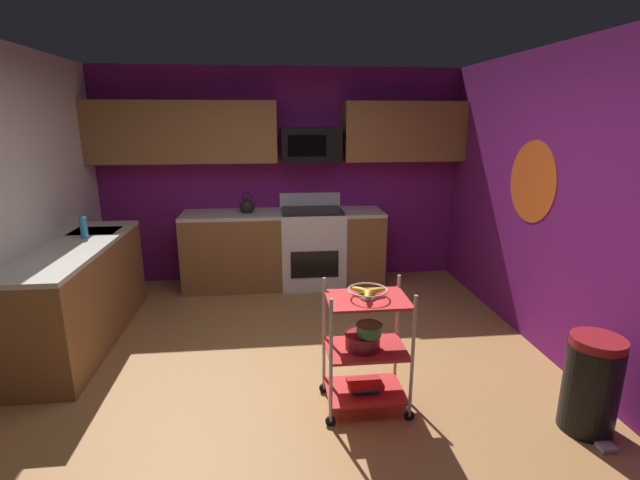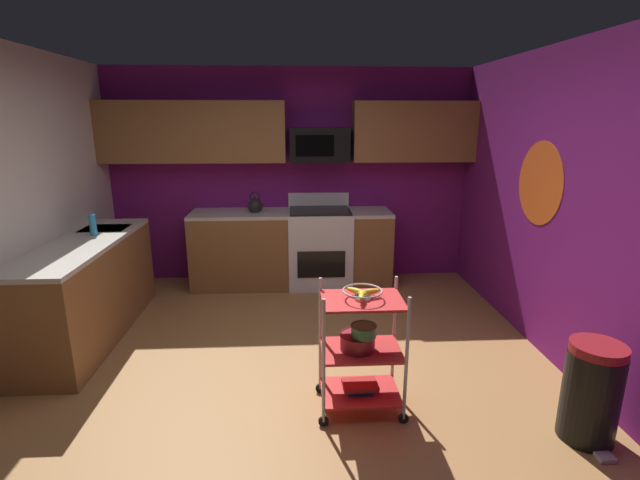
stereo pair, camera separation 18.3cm
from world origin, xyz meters
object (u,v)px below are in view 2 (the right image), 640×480
object	(u,v)px
oven_range	(320,246)
rolling_cart	(361,350)
microwave	(319,145)
dish_soap_bottle	(93,225)
book_stack	(360,386)
mixing_bowl_small	(364,330)
trash_can	(591,392)
kettle	(255,206)
fruit_bowl	(362,292)
mixing_bowl_large	(357,341)

from	to	relation	value
oven_range	rolling_cart	xyz separation A→B (m)	(0.14, -2.58, -0.02)
microwave	rolling_cart	xyz separation A→B (m)	(0.14, -2.68, -1.25)
oven_range	dish_soap_bottle	size ratio (longest dim) A/B	5.50
book_stack	dish_soap_bottle	size ratio (longest dim) A/B	1.27
mixing_bowl_small	trash_can	bearing A→B (deg)	-14.46
oven_range	microwave	xyz separation A→B (m)	(-0.00, 0.10, 1.22)
kettle	rolling_cart	bearing A→B (deg)	-70.43
rolling_cart	dish_soap_bottle	distance (m)	2.88
book_stack	kettle	bearing A→B (deg)	109.57
rolling_cart	fruit_bowl	size ratio (longest dim) A/B	3.36
mixing_bowl_small	microwave	bearing A→B (deg)	93.22
fruit_bowl	dish_soap_bottle	world-z (taller)	dish_soap_bottle
mixing_bowl_small	dish_soap_bottle	distance (m)	2.88
microwave	book_stack	size ratio (longest dim) A/B	2.76
fruit_bowl	book_stack	xyz separation A→B (m)	(0.00, -0.00, -0.71)
kettle	trash_can	world-z (taller)	kettle
microwave	rolling_cart	distance (m)	2.96
mixing_bowl_large	oven_range	bearing A→B (deg)	92.61
oven_range	kettle	bearing A→B (deg)	-179.71
oven_range	mixing_bowl_large	xyz separation A→B (m)	(0.12, -2.58, 0.04)
rolling_cart	trash_can	size ratio (longest dim) A/B	1.39
kettle	fruit_bowl	bearing A→B (deg)	-70.43
microwave	kettle	xyz separation A→B (m)	(-0.77, -0.11, -0.70)
kettle	trash_can	bearing A→B (deg)	-51.93
trash_can	fruit_bowl	bearing A→B (deg)	164.19
trash_can	mixing_bowl_small	bearing A→B (deg)	165.54
rolling_cart	mixing_bowl_large	distance (m)	0.07
kettle	dish_soap_bottle	distance (m)	1.79
mixing_bowl_small	kettle	world-z (taller)	kettle
oven_range	kettle	xyz separation A→B (m)	(-0.77, -0.00, 0.52)
oven_range	fruit_bowl	bearing A→B (deg)	-86.82
mixing_bowl_large	dish_soap_bottle	bearing A→B (deg)	146.92
mixing_bowl_small	dish_soap_bottle	bearing A→B (deg)	146.67
oven_range	book_stack	bearing A→B (deg)	-86.82
mixing_bowl_small	book_stack	world-z (taller)	mixing_bowl_small
fruit_bowl	mixing_bowl_large	bearing A→B (deg)	-180.00
oven_range	fruit_bowl	xyz separation A→B (m)	(0.14, -2.58, 0.40)
dish_soap_bottle	oven_range	bearing A→B (deg)	25.13
mixing_bowl_large	book_stack	distance (m)	0.35
book_stack	rolling_cart	bearing A→B (deg)	180.00
mixing_bowl_large	mixing_bowl_small	world-z (taller)	mixing_bowl_small
microwave	kettle	world-z (taller)	microwave
oven_range	dish_soap_bottle	xyz separation A→B (m)	(-2.23, -1.05, 0.54)
rolling_cart	trash_can	bearing A→B (deg)	-15.81
rolling_cart	book_stack	size ratio (longest dim) A/B	3.61
microwave	dish_soap_bottle	distance (m)	2.60
mixing_bowl_small	book_stack	bearing A→B (deg)	103.63
book_stack	microwave	bearing A→B (deg)	93.07
oven_range	rolling_cart	size ratio (longest dim) A/B	1.20
trash_can	mixing_bowl_large	bearing A→B (deg)	164.46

